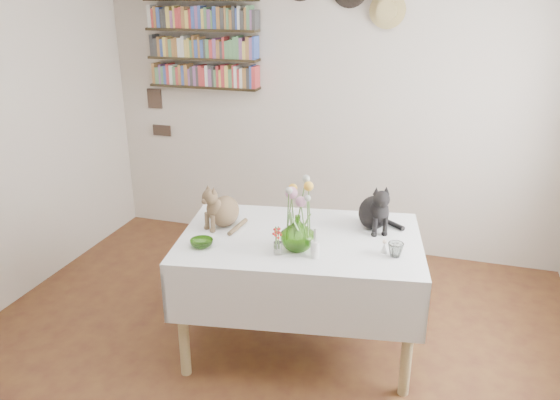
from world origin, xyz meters
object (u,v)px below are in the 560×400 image
(dining_table, at_px, (300,265))
(black_cat, at_px, (374,204))
(tabby_cat, at_px, (224,203))
(bookshelf_unit, at_px, (202,34))
(flower_vase, at_px, (298,233))

(dining_table, bearing_deg, black_cat, 34.33)
(tabby_cat, relative_size, bookshelf_unit, 0.30)
(dining_table, height_order, tabby_cat, tabby_cat)
(dining_table, distance_m, black_cat, 0.60)
(dining_table, height_order, flower_vase, flower_vase)
(dining_table, xyz_separation_m, bookshelf_unit, (-1.29, 1.50, 1.25))
(flower_vase, distance_m, bookshelf_unit, 2.34)
(flower_vase, xyz_separation_m, bookshelf_unit, (-1.32, 1.68, 0.95))
(tabby_cat, height_order, flower_vase, tabby_cat)
(dining_table, xyz_separation_m, black_cat, (0.40, 0.28, 0.35))
(dining_table, distance_m, bookshelf_unit, 2.35)
(flower_vase, height_order, bookshelf_unit, bookshelf_unit)
(black_cat, relative_size, flower_vase, 1.49)
(tabby_cat, xyz_separation_m, flower_vase, (0.54, -0.20, -0.04))
(black_cat, xyz_separation_m, bookshelf_unit, (-1.70, 1.23, 0.90))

